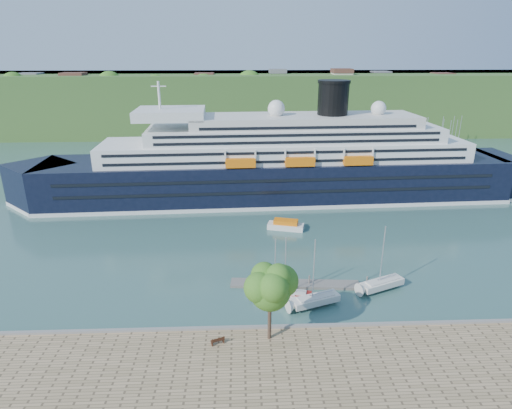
% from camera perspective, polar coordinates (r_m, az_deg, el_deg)
% --- Properties ---
extents(ground, '(400.00, 400.00, 0.00)m').
position_cam_1_polar(ground, '(56.27, 4.93, -16.69)').
color(ground, '#315853').
rests_on(ground, ground).
extents(far_hillside, '(400.00, 50.00, 24.00)m').
position_cam_1_polar(far_hillside, '(191.02, -0.37, 13.55)').
color(far_hillside, '#305723').
rests_on(far_hillside, ground).
extents(quay_coping, '(220.00, 0.50, 0.30)m').
position_cam_1_polar(quay_coping, '(55.43, 5.00, -15.86)').
color(quay_coping, slate).
rests_on(quay_coping, promenade).
extents(cruise_ship, '(121.88, 22.77, 27.23)m').
position_cam_1_polar(cruise_ship, '(98.81, 2.66, 8.36)').
color(cruise_ship, black).
rests_on(cruise_ship, ground).
extents(park_bench, '(1.81, 1.24, 1.08)m').
position_cam_1_polar(park_bench, '(52.65, -5.16, -17.54)').
color(park_bench, '#4A2715').
rests_on(park_bench, promenade).
extents(promenade_tree, '(6.47, 6.47, 10.72)m').
position_cam_1_polar(promenade_tree, '(50.59, 1.86, -12.52)').
color(promenade_tree, '#275F19').
rests_on(promenade_tree, promenade).
extents(floating_pontoon, '(19.46, 3.87, 0.43)m').
position_cam_1_polar(floating_pontoon, '(65.82, 5.20, -10.51)').
color(floating_pontoon, gray).
rests_on(floating_pontoon, ground).
extents(sailboat_white_near, '(7.29, 3.62, 9.08)m').
position_cam_1_polar(sailboat_white_near, '(59.94, 3.02, -8.97)').
color(sailboat_white_near, silver).
rests_on(sailboat_white_near, ground).
extents(sailboat_red, '(7.49, 3.64, 9.33)m').
position_cam_1_polar(sailboat_red, '(59.91, 4.40, -8.88)').
color(sailboat_red, maroon).
rests_on(sailboat_red, ground).
extents(sailboat_white_far, '(7.82, 4.95, 9.83)m').
position_cam_1_polar(sailboat_white_far, '(64.93, 16.79, -7.09)').
color(sailboat_white_far, silver).
rests_on(sailboat_white_far, ground).
extents(tender_launch, '(7.52, 4.21, 1.97)m').
position_cam_1_polar(tender_launch, '(84.58, 3.98, -2.68)').
color(tender_launch, orange).
rests_on(tender_launch, ground).
extents(sailboat_extra, '(7.84, 4.56, 9.79)m').
position_cam_1_polar(sailboat_extra, '(58.99, 8.13, -9.28)').
color(sailboat_extra, silver).
rests_on(sailboat_extra, ground).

